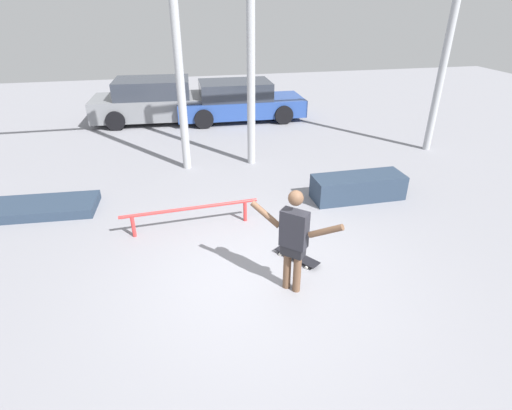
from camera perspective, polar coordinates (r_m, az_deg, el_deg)
name	(u,v)px	position (r m, az deg, el deg)	size (l,w,h in m)	color
ground_plane	(260,278)	(6.33, 0.52, -10.43)	(36.00, 36.00, 0.00)	gray
skateboarder	(294,237)	(5.63, 5.42, -4.60)	(1.10, 1.00, 1.63)	brown
skateboard	(297,256)	(6.74, 5.89, -7.28)	(0.64, 0.78, 0.08)	black
grind_box	(358,187)	(8.88, 14.36, 2.51)	(1.97, 0.68, 0.52)	#28384C
manual_pad	(34,208)	(9.27, -29.18, -0.36)	(2.45, 0.94, 0.19)	#28384C
grind_rail	(191,212)	(7.51, -9.34, -0.92)	(2.55, 0.24, 0.45)	red
canopy_support_left	(50,31)	(9.98, -27.34, 21.22)	(5.33, 0.20, 5.32)	#A5A8AD
canopy_support_right	(356,26)	(10.69, 14.11, 23.51)	(5.33, 0.20, 5.32)	#A5A8AD
parked_car_grey	(158,101)	(14.62, -13.86, 14.20)	(4.56, 2.19, 1.44)	slate
parked_car_blue	(239,101)	(14.45, -2.49, 14.57)	(4.41, 1.97, 1.33)	#284793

